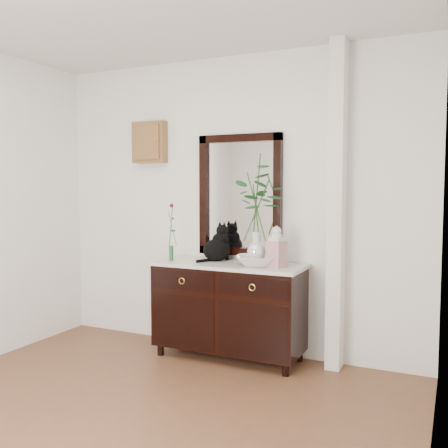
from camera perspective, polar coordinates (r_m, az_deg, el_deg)
The scene contains 10 objects.
wall_back at distance 4.60m, azimuth 0.72°, elevation 2.20°, with size 3.60×0.04×2.70m, color white.
pilaster at distance 4.21m, azimuth 12.77°, elevation 1.90°, with size 0.12×0.20×2.70m, color white.
sideboard at distance 4.45m, azimuth 0.55°, elevation -9.27°, with size 1.33×0.52×0.82m.
wall_mirror at distance 4.54m, azimuth 1.80°, elevation 3.31°, with size 0.80×0.06×1.10m.
key_cabinet at distance 4.99m, azimuth -8.51°, elevation 9.21°, with size 0.35×0.10×0.40m, color brown.
cat at distance 4.49m, azimuth -0.84°, elevation -2.12°, with size 0.23×0.29×0.33m, color black, non-canonical shape.
lotus_bowl at distance 4.23m, azimuth 3.70°, elevation -4.21°, with size 0.35×0.35×0.09m, color silver.
vase_branches at distance 4.19m, azimuth 3.73°, elevation 1.84°, with size 0.45×0.45×0.94m, color silver, non-canonical shape.
bud_vase_rose at distance 4.52m, azimuth -6.08°, elevation -0.87°, with size 0.06×0.06×0.53m, color #296232, non-canonical shape.
ginger_jar at distance 4.15m, azimuth 6.02°, elevation -2.55°, with size 0.13×0.13×0.35m, color white, non-canonical shape.
Camera 1 is at (1.90, -2.21, 1.52)m, focal length 40.00 mm.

